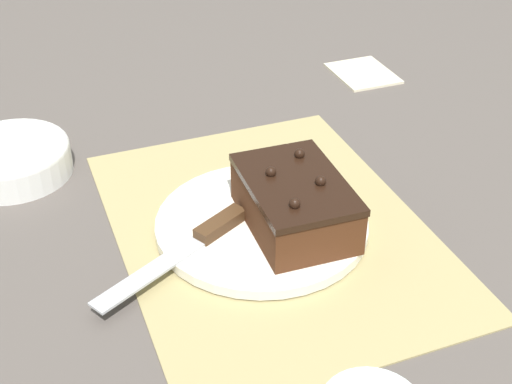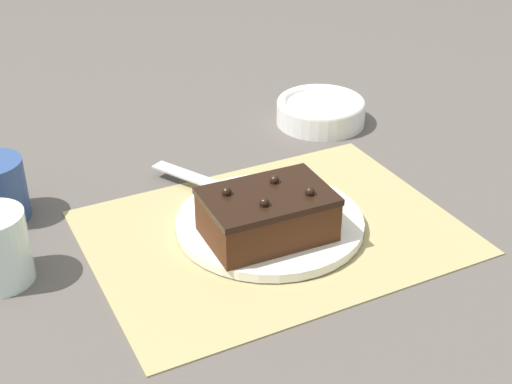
# 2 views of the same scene
# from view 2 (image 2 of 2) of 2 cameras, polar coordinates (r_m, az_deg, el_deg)

# --- Properties ---
(ground_plane) EXTENTS (3.00, 3.00, 0.00)m
(ground_plane) POSITION_cam_2_polar(r_m,az_deg,el_deg) (0.91, 1.42, -3.30)
(ground_plane) COLOR #544C47
(placemat_woven) EXTENTS (0.46, 0.34, 0.00)m
(placemat_woven) POSITION_cam_2_polar(r_m,az_deg,el_deg) (0.91, 1.42, -3.19)
(placemat_woven) COLOR tan
(placemat_woven) RESTS_ON ground_plane
(cake_plate) EXTENTS (0.24, 0.24, 0.01)m
(cake_plate) POSITION_cam_2_polar(r_m,az_deg,el_deg) (0.91, 0.90, -2.51)
(cake_plate) COLOR white
(cake_plate) RESTS_ON placemat_woven
(chocolate_cake) EXTENTS (0.16, 0.11, 0.07)m
(chocolate_cake) POSITION_cam_2_polar(r_m,az_deg,el_deg) (0.87, 0.91, -1.78)
(chocolate_cake) COLOR #472614
(chocolate_cake) RESTS_ON cake_plate
(serving_knife) EXTENTS (0.12, 0.19, 0.01)m
(serving_knife) POSITION_cam_2_polar(r_m,az_deg,el_deg) (0.97, -1.79, 0.20)
(serving_knife) COLOR #472D19
(serving_knife) RESTS_ON cake_plate
(small_bowl) EXTENTS (0.15, 0.15, 0.04)m
(small_bowl) POSITION_cam_2_polar(r_m,az_deg,el_deg) (1.20, 5.21, 6.54)
(small_bowl) COLOR white
(small_bowl) RESTS_ON ground_plane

